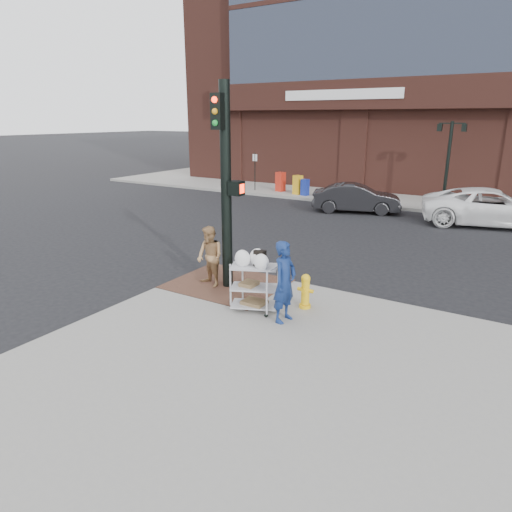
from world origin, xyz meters
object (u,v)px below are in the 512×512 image
Objects in this scene: traffic_signal_pole at (226,182)px; woman_blue at (285,282)px; lamp_post at (449,154)px; sedan_dark at (356,198)px; fire_hydrant at (305,291)px; utility_cart at (254,283)px; pedestrian_tan at (210,257)px; minivan_white at (492,207)px.

traffic_signal_pole is 3.05m from woman_blue.
woman_blue is at bearing -90.93° from lamp_post.
lamp_post is 5.21m from sedan_dark.
lamp_post is 4.96× the size of fire_hydrant.
woman_blue reaches higher than fire_hydrant.
sedan_dark is (-0.79, 11.66, -2.16)m from traffic_signal_pole.
sedan_dark is at bearing 93.88° from traffic_signal_pole.
utility_cart is 1.74× the size of fire_hydrant.
traffic_signal_pole is 6.20× the size of fire_hydrant.
lamp_post reaches higher than fire_hydrant.
woman_blue is at bearing -25.76° from traffic_signal_pole.
pedestrian_tan is at bearing 162.83° from sedan_dark.
minivan_white reaches higher than sedan_dark.
woman_blue reaches higher than pedestrian_tan.
lamp_post is 4.49m from minivan_white.
sedan_dark is 12.76m from utility_cart.
traffic_signal_pole is 11.89m from sedan_dark.
woman_blue is 13.08m from sedan_dark.
minivan_white is 13.36m from utility_cart.
fire_hydrant is (0.08, 0.86, -0.47)m from woman_blue.
sedan_dark is 5.04× the size of fire_hydrant.
traffic_signal_pole is 2.84× the size of woman_blue.
lamp_post is at bearing 3.92° from woman_blue.
lamp_post is 0.80× the size of traffic_signal_pole.
fire_hydrant is (-0.19, -15.43, -2.06)m from lamp_post.
minivan_white is at bearing -53.19° from lamp_post.
woman_blue is at bearing -10.14° from utility_cart.
lamp_post is 2.84× the size of utility_cart.
utility_cart is at bearing -93.93° from lamp_post.
pedestrian_tan is 1.93m from utility_cart.
utility_cart is at bearing 170.74° from sedan_dark.
woman_blue is 0.43× the size of sedan_dark.
lamp_post is 0.73× the size of minivan_white.
fire_hydrant is at bearing -0.36° from woman_blue.
traffic_signal_pole is 2.62m from utility_cart.
lamp_post is 2.28× the size of woman_blue.
woman_blue is 2.18× the size of fire_hydrant.
minivan_white reaches higher than fire_hydrant.
traffic_signal_pole is 13.10m from minivan_white.
fire_hydrant is at bearing -5.09° from traffic_signal_pole.
lamp_post is 16.37m from woman_blue.
pedestrian_tan is at bearing -154.70° from traffic_signal_pole.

